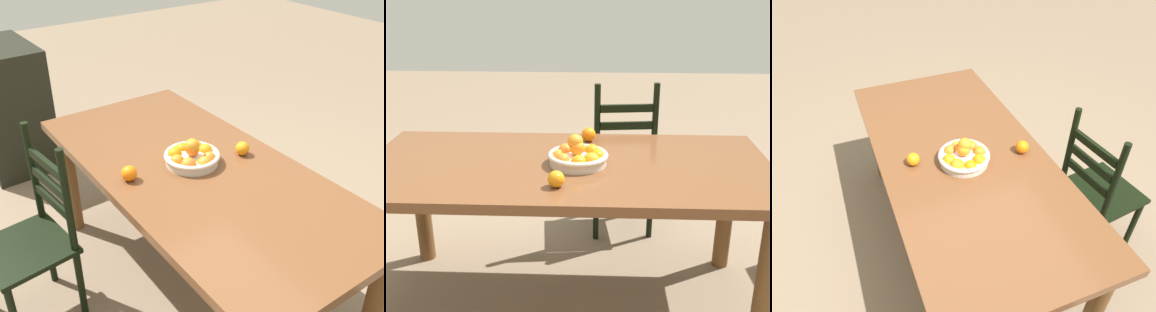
% 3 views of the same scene
% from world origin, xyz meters
% --- Properties ---
extents(ground_plane, '(12.00, 12.00, 0.00)m').
position_xyz_m(ground_plane, '(0.00, 0.00, 0.00)').
color(ground_plane, '#7C6851').
extents(dining_table, '(1.89, 0.89, 0.75)m').
position_xyz_m(dining_table, '(0.00, 0.00, 0.64)').
color(dining_table, brown).
rests_on(dining_table, ground).
extents(chair_near_window, '(0.44, 0.44, 0.99)m').
position_xyz_m(chair_near_window, '(0.29, 0.75, 0.46)').
color(chair_near_window, black).
rests_on(chair_near_window, ground).
extents(fruit_bowl, '(0.28, 0.28, 0.14)m').
position_xyz_m(fruit_bowl, '(0.05, -0.01, 0.79)').
color(fruit_bowl, beige).
rests_on(fruit_bowl, dining_table).
extents(orange_loose_0, '(0.07, 0.07, 0.07)m').
position_xyz_m(orange_loose_0, '(-0.03, -0.27, 0.79)').
color(orange_loose_0, orange).
rests_on(orange_loose_0, dining_table).
extents(orange_loose_1, '(0.07, 0.07, 0.07)m').
position_xyz_m(orange_loose_1, '(0.09, 0.32, 0.79)').
color(orange_loose_1, orange).
rests_on(orange_loose_1, dining_table).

